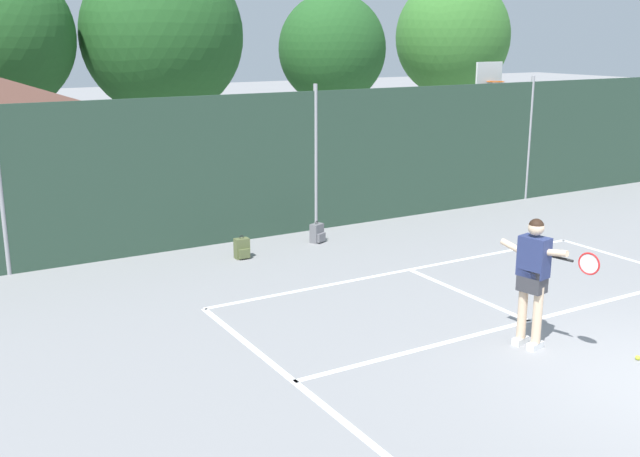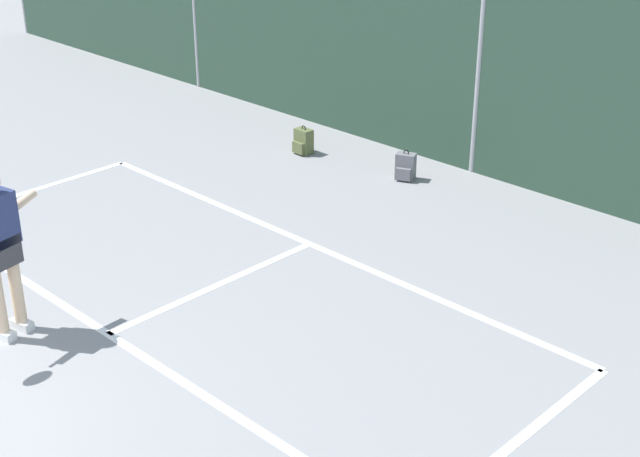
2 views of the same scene
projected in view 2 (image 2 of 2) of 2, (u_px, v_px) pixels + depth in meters
chainlink_fence at (479, 71)px, 13.34m from camera, size 26.09×0.09×3.24m
backpack_olive at (303, 142)px, 14.61m from camera, size 0.28×0.25×0.46m
backpack_grey at (405, 167)px, 13.61m from camera, size 0.33×0.32×0.46m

